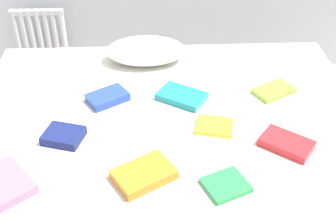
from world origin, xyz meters
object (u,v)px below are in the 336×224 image
object	(u,v)px
textbook_yellow	(215,126)
textbook_pink	(6,182)
textbook_green	(226,185)
textbook_red	(287,143)
textbook_navy	(64,136)
textbook_blue	(108,97)
radiator	(41,40)
textbook_teal	(182,96)
textbook_lime	(274,91)
pillow	(146,51)
bed	(168,153)
textbook_orange	(144,174)

from	to	relation	value
textbook_yellow	textbook_pink	bearing A→B (deg)	-145.76
textbook_green	textbook_red	bearing A→B (deg)	14.18
textbook_pink	textbook_navy	bearing A→B (deg)	107.78
textbook_blue	textbook_green	bearing A→B (deg)	-83.16
textbook_navy	textbook_red	bearing A→B (deg)	11.50
radiator	textbook_yellow	world-z (taller)	radiator
textbook_teal	textbook_pink	bearing A→B (deg)	-109.60
textbook_red	textbook_green	distance (m)	0.39
radiator	textbook_lime	distance (m)	1.79
radiator	textbook_teal	distance (m)	1.44
textbook_green	textbook_blue	bearing A→B (deg)	105.99
textbook_pink	textbook_yellow	xyz separation A→B (m)	(0.90, 0.34, -0.01)
radiator	textbook_navy	bearing A→B (deg)	-74.17
textbook_lime	textbook_navy	size ratio (longest dim) A/B	1.23
textbook_yellow	textbook_green	xyz separation A→B (m)	(-0.00, -0.39, 0.00)
textbook_red	textbook_lime	bearing A→B (deg)	122.05
textbook_blue	textbook_green	xyz separation A→B (m)	(0.52, -0.64, -0.01)
radiator	textbook_green	xyz separation A→B (m)	(1.09, -1.70, 0.19)
textbook_navy	textbook_teal	bearing A→B (deg)	45.08
radiator	pillow	size ratio (longest dim) A/B	1.03
textbook_navy	textbook_red	world-z (taller)	textbook_navy
bed	textbook_teal	xyz separation A→B (m)	(0.08, 0.13, 0.27)
pillow	bed	bearing A→B (deg)	-78.59
textbook_blue	textbook_red	world-z (taller)	textbook_blue
textbook_orange	textbook_red	xyz separation A→B (m)	(0.64, 0.17, -0.00)
radiator	textbook_orange	world-z (taller)	radiator
textbook_lime	textbook_red	world-z (taller)	textbook_red
radiator	pillow	xyz separation A→B (m)	(0.77, -0.66, 0.25)
textbook_navy	textbook_pink	xyz separation A→B (m)	(-0.19, -0.29, -0.00)
textbook_red	textbook_green	world-z (taller)	textbook_red
textbook_navy	bed	bearing A→B (deg)	35.92
bed	pillow	bearing A→B (deg)	101.41
bed	textbook_yellow	bearing A→B (deg)	-27.93
textbook_green	textbook_teal	bearing A→B (deg)	78.88
bed	textbook_lime	bearing A→B (deg)	16.77
radiator	textbook_pink	distance (m)	1.68
textbook_navy	textbook_blue	size ratio (longest dim) A/B	0.87
textbook_yellow	textbook_orange	bearing A→B (deg)	-122.81
textbook_lime	textbook_yellow	world-z (taller)	textbook_lime
textbook_orange	textbook_yellow	size ratio (longest dim) A/B	1.39
radiator	textbook_red	xyz separation A→B (m)	(1.40, -1.47, 0.20)
textbook_yellow	textbook_green	distance (m)	0.39
textbook_teal	textbook_green	distance (m)	0.65
radiator	textbook_green	size ratio (longest dim) A/B	2.78
textbook_blue	radiator	bearing A→B (deg)	85.92
radiator	textbook_pink	size ratio (longest dim) A/B	1.94
textbook_yellow	textbook_green	world-z (taller)	same
bed	textbook_teal	size ratio (longest dim) A/B	8.42
textbook_pink	textbook_yellow	bearing A→B (deg)	72.10
textbook_teal	pillow	bearing A→B (deg)	146.94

